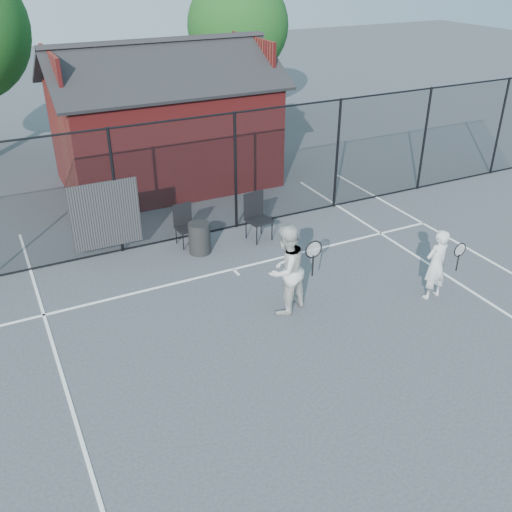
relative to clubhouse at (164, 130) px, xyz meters
name	(u,v)px	position (x,y,z in m)	size (l,w,h in m)	color
ground	(301,342)	(-0.50, -9.00, -1.61)	(80.00, 80.00, 0.00)	#3F4248
court_lines	(341,385)	(-0.50, -10.32, -1.60)	(11.02, 18.00, 0.01)	white
fence	(186,183)	(-0.80, -4.00, -0.16)	(22.04, 3.00, 3.00)	black
clubhouse	(164,130)	(0.00, 0.00, 0.00)	(6.50, 4.36, 4.19)	maroon
tree_right	(238,26)	(5.00, 5.50, 2.10)	(3.97, 3.97, 5.70)	#382616
player_front	(436,264)	(2.70, -8.87, -0.84)	(0.70, 0.52, 1.53)	silver
player_back	(286,270)	(-0.25, -7.95, -0.68)	(1.10, 0.97, 1.85)	silver
chair_left	(259,218)	(0.70, -4.90, -1.03)	(0.55, 0.57, 1.15)	black
chair_right	(187,226)	(-1.00, -4.40, -1.11)	(0.48, 0.50, 0.99)	black
waste_bin	(200,238)	(-0.87, -4.90, -1.23)	(0.52, 0.52, 0.75)	#242424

